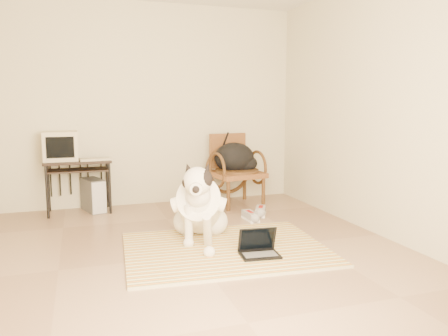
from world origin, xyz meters
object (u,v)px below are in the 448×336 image
pc_tower (93,195)px  rattan_chair (235,169)px  dog (200,207)px  computer_desk (78,168)px  laptop (259,248)px  backpack (236,159)px  crt_monitor (61,146)px

pc_tower → rattan_chair: 1.89m
dog → computer_desk: 1.97m
laptop → backpack: backpack is taller
pc_tower → computer_desk: bearing=-169.6°
laptop → crt_monitor: crt_monitor is taller
crt_monitor → computer_desk: bearing=-21.9°
backpack → dog: bearing=-122.4°
backpack → laptop: bearing=-104.4°
rattan_chair → backpack: size_ratio=1.63×
backpack → pc_tower: bearing=174.2°
dog → rattan_chair: size_ratio=1.23×
crt_monitor → pc_tower: bearing=-7.2°
rattan_chair → crt_monitor: bearing=173.7°
laptop → rattan_chair: (0.51, 2.05, 0.40)m
crt_monitor → dog: bearing=-51.2°
backpack → crt_monitor: bearing=174.0°
pc_tower → backpack: (1.88, -0.19, 0.42)m
crt_monitor → rattan_chair: (2.23, -0.25, -0.37)m
crt_monitor → pc_tower: size_ratio=0.84×
rattan_chair → backpack: bearing=24.3°
crt_monitor → rattan_chair: bearing=-6.3°
computer_desk → pc_tower: bearing=10.4°
dog → rattan_chair: 1.68m
dog → laptop: dog is taller
dog → crt_monitor: (-1.34, 1.66, 0.51)m
dog → pc_tower: 1.89m
laptop → computer_desk: 2.74m
laptop → computer_desk: (-1.52, 2.22, 0.49)m
crt_monitor → rattan_chair: size_ratio=0.42×
computer_desk → rattan_chair: 2.04m
computer_desk → pc_tower: 0.40m
computer_desk → crt_monitor: size_ratio=1.98×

